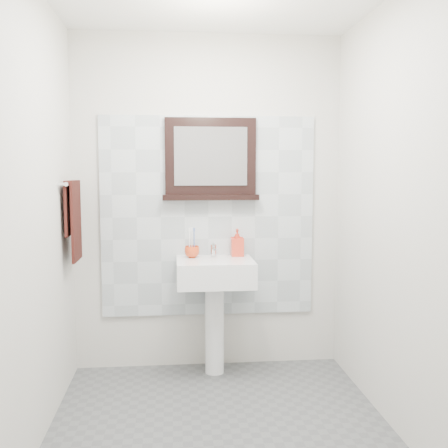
# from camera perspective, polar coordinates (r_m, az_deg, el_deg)

# --- Properties ---
(floor) EXTENTS (2.00, 2.20, 0.01)m
(floor) POSITION_cam_1_polar(r_m,az_deg,el_deg) (3.22, -0.25, -21.91)
(floor) COLOR #535558
(floor) RESTS_ON ground
(back_wall) EXTENTS (2.00, 0.01, 2.50)m
(back_wall) POSITION_cam_1_polar(r_m,az_deg,el_deg) (3.95, -1.74, 2.26)
(back_wall) COLOR beige
(back_wall) RESTS_ON ground
(front_wall) EXTENTS (2.00, 0.01, 2.50)m
(front_wall) POSITION_cam_1_polar(r_m,az_deg,el_deg) (1.77, 3.04, -2.33)
(front_wall) COLOR beige
(front_wall) RESTS_ON ground
(left_wall) EXTENTS (0.01, 2.20, 2.50)m
(left_wall) POSITION_cam_1_polar(r_m,az_deg,el_deg) (2.94, -20.07, 0.62)
(left_wall) COLOR beige
(left_wall) RESTS_ON ground
(right_wall) EXTENTS (0.01, 2.20, 2.50)m
(right_wall) POSITION_cam_1_polar(r_m,az_deg,el_deg) (3.11, 18.40, 0.96)
(right_wall) COLOR beige
(right_wall) RESTS_ON ground
(splashback) EXTENTS (1.60, 0.02, 1.50)m
(splashback) POSITION_cam_1_polar(r_m,az_deg,el_deg) (3.95, -1.73, 0.80)
(splashback) COLOR #B6C0C5
(splashback) RESTS_ON back_wall
(pedestal_sink) EXTENTS (0.55, 0.44, 0.96)m
(pedestal_sink) POSITION_cam_1_polar(r_m,az_deg,el_deg) (3.81, -0.99, -6.60)
(pedestal_sink) COLOR white
(pedestal_sink) RESTS_ON ground
(toothbrush_cup) EXTENTS (0.13, 0.13, 0.09)m
(toothbrush_cup) POSITION_cam_1_polar(r_m,az_deg,el_deg) (3.85, -3.50, -3.04)
(toothbrush_cup) COLOR red
(toothbrush_cup) RESTS_ON pedestal_sink
(toothbrushes) EXTENTS (0.05, 0.04, 0.21)m
(toothbrushes) POSITION_cam_1_polar(r_m,az_deg,el_deg) (3.84, -3.52, -1.85)
(toothbrushes) COLOR white
(toothbrushes) RESTS_ON toothbrush_cup
(soap_dispenser) EXTENTS (0.09, 0.09, 0.20)m
(soap_dispenser) POSITION_cam_1_polar(r_m,az_deg,el_deg) (3.91, 1.45, -2.02)
(soap_dispenser) COLOR red
(soap_dispenser) RESTS_ON pedestal_sink
(framed_mirror) EXTENTS (0.71, 0.11, 0.60)m
(framed_mirror) POSITION_cam_1_polar(r_m,az_deg,el_deg) (3.90, -1.47, 6.87)
(framed_mirror) COLOR black
(framed_mirror) RESTS_ON back_wall
(towel_bar) EXTENTS (0.07, 0.40, 0.03)m
(towel_bar) POSITION_cam_1_polar(r_m,az_deg,el_deg) (3.71, -16.27, 4.26)
(towel_bar) COLOR silver
(towel_bar) RESTS_ON left_wall
(hand_towel) EXTENTS (0.06, 0.30, 0.55)m
(hand_towel) POSITION_cam_1_polar(r_m,az_deg,el_deg) (3.72, -16.07, 1.03)
(hand_towel) COLOR black
(hand_towel) RESTS_ON towel_bar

